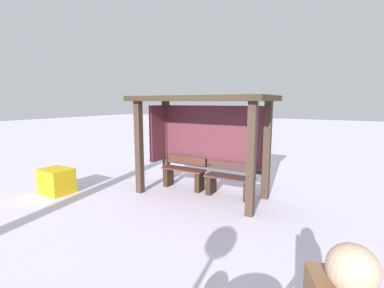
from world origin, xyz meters
The scene contains 5 objects.
ground_plane centered at (0.00, 0.00, 0.00)m, with size 60.00×60.00×0.00m, color white.
bus_shelter centered at (-0.08, 0.16, 1.68)m, with size 3.07×1.49×2.22m.
bench_left_inside centered at (-0.60, 0.25, 0.36)m, with size 1.09×0.34×0.78m.
bench_center_inside centered at (0.60, 0.25, 0.34)m, with size 1.09×0.41×0.75m.
grit_bin centered at (-2.97, -1.53, 0.28)m, with size 0.70×0.56×0.57m, color yellow.
Camera 1 is at (2.80, -5.21, 2.10)m, focal length 25.45 mm.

